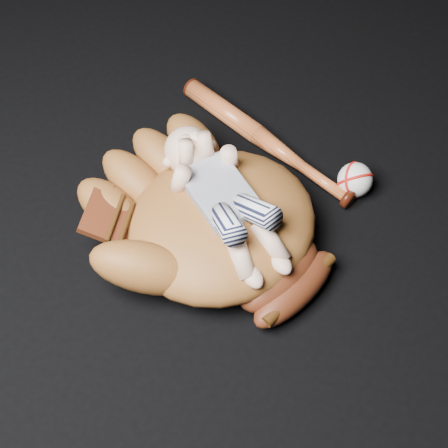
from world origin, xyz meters
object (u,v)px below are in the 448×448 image
object	(u,v)px
baseball_glove	(221,218)
newborn_baby	(227,201)
baseball	(355,180)
baseball_bat	(266,141)

from	to	relation	value
baseball_glove	newborn_baby	size ratio (longest dim) A/B	1.47
baseball_glove	baseball	xyz separation A→B (m)	(0.30, 0.01, -0.05)
baseball_bat	baseball	size ratio (longest dim) A/B	6.64
baseball_bat	baseball	world-z (taller)	baseball
newborn_baby	baseball	bearing A→B (deg)	-2.02
baseball_glove	newborn_baby	distance (m)	0.05
baseball_glove	baseball	bearing A→B (deg)	-21.21
newborn_baby	baseball	size ratio (longest dim) A/B	5.00
baseball	baseball_bat	bearing A→B (deg)	121.06
baseball_bat	baseball	distance (m)	0.21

